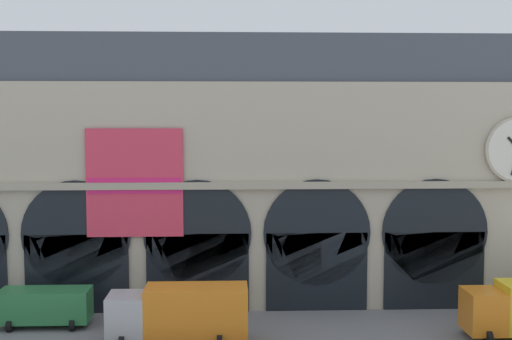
% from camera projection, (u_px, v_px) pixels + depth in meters
% --- Properties ---
extents(ground_plane, '(200.00, 200.00, 0.00)m').
position_uv_depth(ground_plane, '(194.00, 338.00, 36.18)').
color(ground_plane, slate).
extents(station_building, '(46.27, 6.19, 17.41)m').
position_uv_depth(station_building, '(199.00, 173.00, 43.29)').
color(station_building, '#B2A891').
rests_on(station_building, ground).
extents(van_midwest, '(5.20, 2.48, 2.20)m').
position_uv_depth(van_midwest, '(45.00, 305.00, 38.14)').
color(van_midwest, '#2D7A42').
rests_on(van_midwest, ground).
extents(box_truck_center, '(7.50, 2.91, 3.12)m').
position_uv_depth(box_truck_center, '(180.00, 312.00, 35.29)').
color(box_truck_center, '#ADB2B7').
rests_on(box_truck_center, ground).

